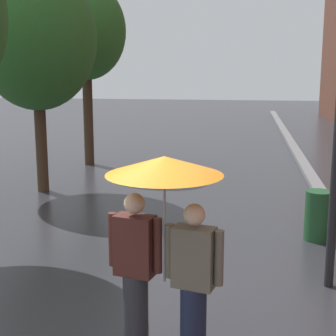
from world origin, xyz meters
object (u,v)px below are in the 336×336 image
street_tree_2 (86,32)px  litter_bin (318,216)px  couple_under_umbrella (164,225)px  street_tree_1 (36,38)px

street_tree_2 → litter_bin: (5.83, -6.03, -3.43)m
couple_under_umbrella → litter_bin: size_ratio=2.43×
street_tree_1 → couple_under_umbrella: size_ratio=2.50×
street_tree_1 → street_tree_2: bearing=88.5°
couple_under_umbrella → litter_bin: 4.48m
couple_under_umbrella → street_tree_1: bearing=121.0°
street_tree_2 → couple_under_umbrella: bearing=-69.0°
street_tree_2 → street_tree_1: bearing=-91.5°
street_tree_1 → street_tree_2: 3.42m
street_tree_2 → litter_bin: size_ratio=6.21×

